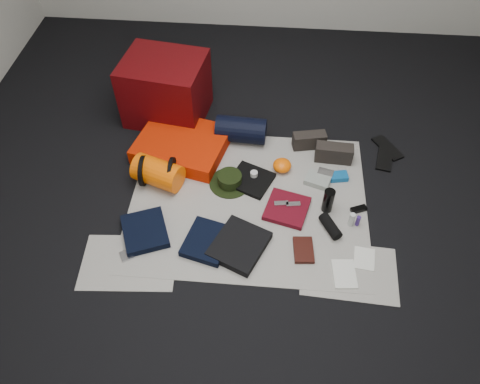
# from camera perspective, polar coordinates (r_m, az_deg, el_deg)

# --- Properties ---
(floor) EXTENTS (4.50, 4.50, 0.02)m
(floor) POSITION_cam_1_polar(r_m,az_deg,el_deg) (3.21, 1.03, -1.22)
(floor) COLOR black
(floor) RESTS_ON ground
(newspaper_mat) EXTENTS (1.60, 1.30, 0.01)m
(newspaper_mat) POSITION_cam_1_polar(r_m,az_deg,el_deg) (3.20, 1.03, -1.07)
(newspaper_mat) COLOR #BAB6AC
(newspaper_mat) RESTS_ON floor
(newspaper_sheet_front_left) EXTENTS (0.61, 0.44, 0.00)m
(newspaper_sheet_front_left) POSITION_cam_1_polar(r_m,az_deg,el_deg) (3.00, -13.38, -8.33)
(newspaper_sheet_front_left) COLOR #BAB6AC
(newspaper_sheet_front_left) RESTS_ON floor
(newspaper_sheet_front_right) EXTENTS (0.60, 0.43, 0.00)m
(newspaper_sheet_front_right) POSITION_cam_1_polar(r_m,az_deg,el_deg) (2.96, 13.13, -9.39)
(newspaper_sheet_front_right) COLOR #BAB6AC
(newspaper_sheet_front_right) RESTS_ON floor
(red_cabinet) EXTENTS (0.66, 0.58, 0.50)m
(red_cabinet) POSITION_cam_1_polar(r_m,az_deg,el_deg) (3.73, -9.04, 12.29)
(red_cabinet) COLOR #4D0508
(red_cabinet) RESTS_ON floor
(sleeping_pad) EXTENTS (0.73, 0.65, 0.11)m
(sleeping_pad) POSITION_cam_1_polar(r_m,az_deg,el_deg) (3.52, -7.08, 5.78)
(sleeping_pad) COLOR red
(sleeping_pad) RESTS_ON newspaper_mat
(stuff_sack) EXTENTS (0.38, 0.30, 0.20)m
(stuff_sack) POSITION_cam_1_polar(r_m,az_deg,el_deg) (3.28, -9.98, 2.33)
(stuff_sack) COLOR #FB5E04
(stuff_sack) RESTS_ON newspaper_mat
(sack_strap_left) EXTENTS (0.02, 0.22, 0.22)m
(sack_strap_left) POSITION_cam_1_polar(r_m,az_deg,el_deg) (3.30, -11.69, 2.54)
(sack_strap_left) COLOR black
(sack_strap_left) RESTS_ON newspaper_mat
(sack_strap_right) EXTENTS (0.02, 0.22, 0.22)m
(sack_strap_right) POSITION_cam_1_polar(r_m,az_deg,el_deg) (3.25, -8.29, 2.35)
(sack_strap_right) COLOR black
(sack_strap_right) RESTS_ON newspaper_mat
(navy_duffel) EXTENTS (0.39, 0.22, 0.20)m
(navy_duffel) POSITION_cam_1_polar(r_m,az_deg,el_deg) (3.55, 0.13, 7.59)
(navy_duffel) COLOR black
(navy_duffel) RESTS_ON newspaper_mat
(boonie_brim) EXTENTS (0.37, 0.37, 0.01)m
(boonie_brim) POSITION_cam_1_polar(r_m,az_deg,el_deg) (3.30, -1.25, 1.12)
(boonie_brim) COLOR black
(boonie_brim) RESTS_ON newspaper_mat
(boonie_crown) EXTENTS (0.17, 0.17, 0.07)m
(boonie_crown) POSITION_cam_1_polar(r_m,az_deg,el_deg) (3.27, -1.27, 1.60)
(boonie_crown) COLOR black
(boonie_crown) RESTS_ON boonie_brim
(hiking_boot_left) EXTENTS (0.26, 0.14, 0.12)m
(hiking_boot_left) POSITION_cam_1_polar(r_m,az_deg,el_deg) (3.55, 8.43, 6.24)
(hiking_boot_left) COLOR #28231F
(hiking_boot_left) RESTS_ON newspaper_mat
(hiking_boot_right) EXTENTS (0.27, 0.12, 0.13)m
(hiking_boot_right) POSITION_cam_1_polar(r_m,az_deg,el_deg) (3.48, 11.38, 4.68)
(hiking_boot_right) COLOR #28231F
(hiking_boot_right) RESTS_ON newspaper_mat
(flip_flop_left) EXTENTS (0.23, 0.28, 0.01)m
(flip_flop_left) POSITION_cam_1_polar(r_m,az_deg,el_deg) (3.71, 17.53, 5.16)
(flip_flop_left) COLOR black
(flip_flop_left) RESTS_ON floor
(flip_flop_right) EXTENTS (0.16, 0.30, 0.02)m
(flip_flop_right) POSITION_cam_1_polar(r_m,az_deg,el_deg) (3.64, 17.23, 4.10)
(flip_flop_right) COLOR black
(flip_flop_right) RESTS_ON floor
(trousers_navy_a) EXTENTS (0.37, 0.39, 0.05)m
(trousers_navy_a) POSITION_cam_1_polar(r_m,az_deg,el_deg) (3.07, -11.51, -4.71)
(trousers_navy_a) COLOR black
(trousers_navy_a) RESTS_ON newspaper_mat
(trousers_navy_b) EXTENTS (0.33, 0.36, 0.05)m
(trousers_navy_b) POSITION_cam_1_polar(r_m,az_deg,el_deg) (2.98, -4.02, -6.00)
(trousers_navy_b) COLOR black
(trousers_navy_b) RESTS_ON newspaper_mat
(trousers_charcoal) EXTENTS (0.41, 0.43, 0.05)m
(trousers_charcoal) POSITION_cam_1_polar(r_m,az_deg,el_deg) (2.95, -0.10, -6.50)
(trousers_charcoal) COLOR black
(trousers_charcoal) RESTS_ON newspaper_mat
(black_tshirt) EXTENTS (0.36, 0.35, 0.03)m
(black_tshirt) POSITION_cam_1_polar(r_m,az_deg,el_deg) (3.30, 1.33, 1.49)
(black_tshirt) COLOR black
(black_tshirt) RESTS_ON newspaper_mat
(red_shirt) EXTENTS (0.33, 0.33, 0.04)m
(red_shirt) POSITION_cam_1_polar(r_m,az_deg,el_deg) (3.15, 5.74, -2.02)
(red_shirt) COLOR #590915
(red_shirt) RESTS_ON newspaper_mat
(orange_stuff_sack) EXTENTS (0.17, 0.17, 0.09)m
(orange_stuff_sack) POSITION_cam_1_polar(r_m,az_deg,el_deg) (3.37, 5.15, 3.24)
(orange_stuff_sack) COLOR #FB5E04
(orange_stuff_sack) RESTS_ON newspaper_mat
(first_aid_pouch) EXTENTS (0.20, 0.18, 0.04)m
(first_aid_pouch) POSITION_cam_1_polar(r_m,az_deg,el_deg) (3.34, 9.46, 1.47)
(first_aid_pouch) COLOR gray
(first_aid_pouch) RESTS_ON newspaper_mat
(water_bottle) EXTENTS (0.10, 0.10, 0.18)m
(water_bottle) POSITION_cam_1_polar(r_m,az_deg,el_deg) (3.13, 10.70, -1.04)
(water_bottle) COLOR black
(water_bottle) RESTS_ON newspaper_mat
(speaker) EXTENTS (0.15, 0.20, 0.07)m
(speaker) POSITION_cam_1_polar(r_m,az_deg,el_deg) (3.08, 10.95, -4.12)
(speaker) COLOR black
(speaker) RESTS_ON newspaper_mat
(compact_camera) EXTENTS (0.12, 0.09, 0.04)m
(compact_camera) POSITION_cam_1_polar(r_m,az_deg,el_deg) (3.39, 10.35, 2.20)
(compact_camera) COLOR #BDBCC1
(compact_camera) RESTS_ON newspaper_mat
(cyan_case) EXTENTS (0.14, 0.10, 0.04)m
(cyan_case) POSITION_cam_1_polar(r_m,az_deg,el_deg) (3.39, 11.94, 1.86)
(cyan_case) COLOR #0F5796
(cyan_case) RESTS_ON newspaper_mat
(toiletry_purple) EXTENTS (0.03, 0.03, 0.08)m
(toiletry_purple) POSITION_cam_1_polar(r_m,az_deg,el_deg) (3.14, 14.18, -3.43)
(toiletry_purple) COLOR navy
(toiletry_purple) RESTS_ON newspaper_mat
(toiletry_clear) EXTENTS (0.04, 0.04, 0.11)m
(toiletry_clear) POSITION_cam_1_polar(r_m,az_deg,el_deg) (3.12, 13.45, -3.28)
(toiletry_clear) COLOR #B9BEBA
(toiletry_clear) RESTS_ON newspaper_mat
(paperback_book) EXTENTS (0.14, 0.20, 0.03)m
(paperback_book) POSITION_cam_1_polar(r_m,az_deg,el_deg) (2.97, 7.74, -7.02)
(paperback_book) COLOR black
(paperback_book) RESTS_ON newspaper_mat
(map_booklet) EXTENTS (0.15, 0.21, 0.01)m
(map_booklet) POSITION_cam_1_polar(r_m,az_deg,el_deg) (2.93, 12.61, -9.71)
(map_booklet) COLOR silver
(map_booklet) RESTS_ON newspaper_mat
(map_printout) EXTENTS (0.15, 0.18, 0.01)m
(map_printout) POSITION_cam_1_polar(r_m,az_deg,el_deg) (3.02, 14.92, -7.84)
(map_printout) COLOR silver
(map_printout) RESTS_ON newspaper_mat
(sunglasses) EXTENTS (0.12, 0.08, 0.03)m
(sunglasses) POSITION_cam_1_polar(r_m,az_deg,el_deg) (3.23, 14.25, -2.05)
(sunglasses) COLOR black
(sunglasses) RESTS_ON newspaper_mat
(key_cluster) EXTENTS (0.10, 0.10, 0.01)m
(key_cluster) POSITION_cam_1_polar(r_m,az_deg,el_deg) (3.01, -13.64, -7.51)
(key_cluster) COLOR #BDBCC1
(key_cluster) RESTS_ON newspaper_mat
(tape_roll) EXTENTS (0.05, 0.05, 0.04)m
(tape_roll) POSITION_cam_1_polar(r_m,az_deg,el_deg) (3.30, 1.72, 2.22)
(tape_roll) COLOR beige
(tape_roll) RESTS_ON black_tshirt
(energy_bar_a) EXTENTS (0.10, 0.05, 0.01)m
(energy_bar_a) POSITION_cam_1_polar(r_m,az_deg,el_deg) (3.14, 5.05, -1.40)
(energy_bar_a) COLOR #BDBCC1
(energy_bar_a) RESTS_ON red_shirt
(energy_bar_b) EXTENTS (0.10, 0.05, 0.01)m
(energy_bar_b) POSITION_cam_1_polar(r_m,az_deg,el_deg) (3.14, 6.51, -1.49)
(energy_bar_b) COLOR #BDBCC1
(energy_bar_b) RESTS_ON red_shirt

